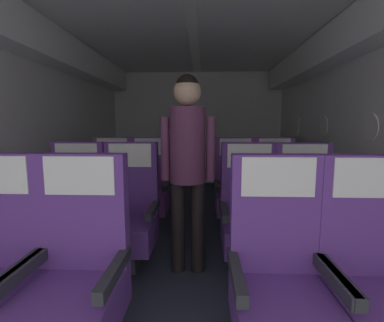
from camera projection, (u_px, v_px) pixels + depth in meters
ground at (190, 246)px, 2.81m from camera, size 3.65×6.46×0.02m
fuselage_shell at (192, 83)px, 2.88m from camera, size 3.53×6.11×2.31m
seat_a_left_aisle at (76, 278)px, 1.39m from camera, size 0.49×0.51×1.06m
seat_a_right_aisle at (375, 285)px, 1.33m from camera, size 0.49×0.51×1.06m
seat_a_right_window at (279, 282)px, 1.35m from camera, size 0.49×0.51×1.06m
seat_b_left_window at (74, 215)px, 2.36m from camera, size 0.49×0.51×1.06m
seat_b_left_aisle at (129, 216)px, 2.35m from camera, size 0.49×0.51×1.06m
seat_b_right_aisle at (305, 219)px, 2.26m from camera, size 0.49×0.51×1.06m
seat_b_right_window at (249, 217)px, 2.30m from camera, size 0.49×0.51×1.06m
seat_c_left_window at (111, 189)px, 3.29m from camera, size 0.49×0.51×1.06m
seat_c_left_aisle at (149, 190)px, 3.28m from camera, size 0.49×0.51×1.06m
seat_c_right_aisle at (275, 191)px, 3.23m from camera, size 0.49×0.51×1.06m
seat_c_right_window at (235, 191)px, 3.22m from camera, size 0.49×0.51×1.06m
flight_attendant at (188, 154)px, 2.19m from camera, size 0.43×0.28×1.59m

